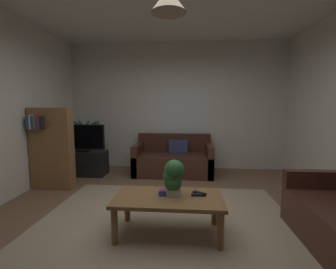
% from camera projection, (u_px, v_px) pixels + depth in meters
% --- Properties ---
extents(floor, '(4.86, 5.18, 0.02)m').
position_uv_depth(floor, '(166.00, 221.00, 2.94)').
color(floor, brown).
rests_on(floor, ground).
extents(rug, '(3.16, 2.85, 0.01)m').
position_uv_depth(rug, '(164.00, 228.00, 2.74)').
color(rug, tan).
rests_on(rug, ground).
extents(wall_back, '(4.98, 0.06, 2.84)m').
position_uv_depth(wall_back, '(177.00, 106.00, 5.36)').
color(wall_back, silver).
rests_on(wall_back, ground).
extents(window_pane, '(1.14, 0.01, 0.98)m').
position_uv_depth(window_pane, '(183.00, 112.00, 5.33)').
color(window_pane, white).
extents(couch_under_window, '(1.62, 0.87, 0.82)m').
position_uv_depth(couch_under_window, '(173.00, 161.00, 4.98)').
color(couch_under_window, '#47281E').
rests_on(couch_under_window, ground).
extents(coffee_table, '(1.19, 0.63, 0.43)m').
position_uv_depth(coffee_table, '(169.00, 202.00, 2.59)').
color(coffee_table, olive).
rests_on(coffee_table, ground).
extents(book_on_table_0, '(0.16, 0.13, 0.03)m').
position_uv_depth(book_on_table_0, '(165.00, 193.00, 2.63)').
color(book_on_table_0, '#2D4C8C').
rests_on(book_on_table_0, coffee_table).
extents(book_on_table_1, '(0.13, 0.10, 0.03)m').
position_uv_depth(book_on_table_1, '(165.00, 191.00, 2.63)').
color(book_on_table_1, '#72387F').
rests_on(book_on_table_1, coffee_table).
extents(remote_on_table_0, '(0.16, 0.14, 0.02)m').
position_uv_depth(remote_on_table_0, '(199.00, 193.00, 2.65)').
color(remote_on_table_0, black).
rests_on(remote_on_table_0, coffee_table).
extents(remote_on_table_1, '(0.16, 0.06, 0.02)m').
position_uv_depth(remote_on_table_1, '(198.00, 195.00, 2.60)').
color(remote_on_table_1, black).
rests_on(remote_on_table_1, coffee_table).
extents(potted_plant_on_table, '(0.24, 0.22, 0.40)m').
position_uv_depth(potted_plant_on_table, '(173.00, 177.00, 2.59)').
color(potted_plant_on_table, beige).
rests_on(potted_plant_on_table, coffee_table).
extents(tv_stand, '(0.90, 0.44, 0.50)m').
position_uv_depth(tv_stand, '(84.00, 163.00, 4.88)').
color(tv_stand, black).
rests_on(tv_stand, ground).
extents(tv, '(0.90, 0.16, 0.55)m').
position_uv_depth(tv, '(83.00, 138.00, 4.80)').
color(tv, black).
rests_on(tv, tv_stand).
extents(potted_palm_corner, '(0.82, 0.88, 1.23)m').
position_uv_depth(potted_palm_corner, '(86.00, 143.00, 5.35)').
color(potted_palm_corner, brown).
rests_on(potted_palm_corner, ground).
extents(bookshelf_corner, '(0.70, 0.31, 1.40)m').
position_uv_depth(bookshelf_corner, '(51.00, 148.00, 4.02)').
color(bookshelf_corner, olive).
rests_on(bookshelf_corner, ground).
extents(pendant_lamp, '(0.36, 0.36, 0.49)m').
position_uv_depth(pendant_lamp, '(169.00, 0.00, 2.34)').
color(pendant_lamp, black).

